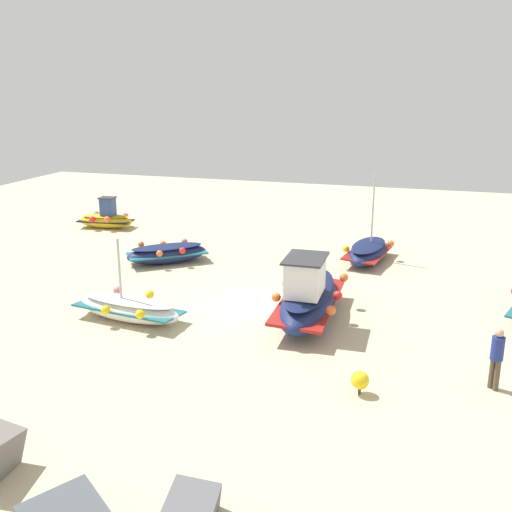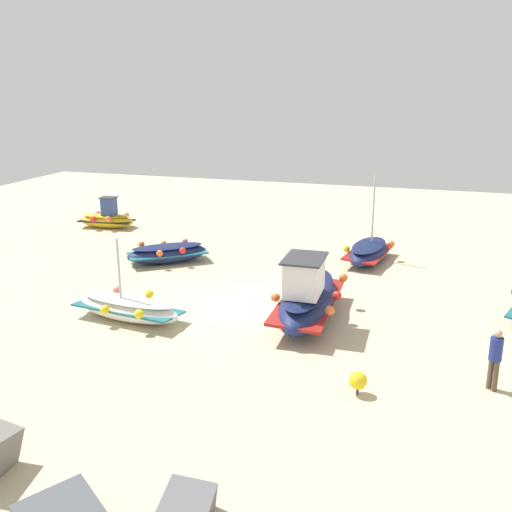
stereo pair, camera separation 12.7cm
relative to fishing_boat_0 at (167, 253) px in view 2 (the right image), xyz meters
The scene contains 9 objects.
ground_plane 6.37m from the fishing_boat_0, 144.73° to the left, with size 51.89×51.89×0.00m, color beige.
fishing_boat_0 is the anchor object (origin of this frame).
fishing_boat_1 8.48m from the fishing_boat_0, 147.84° to the left, with size 2.21×5.06×2.38m.
fishing_boat_2 6.42m from the fishing_boat_0, 104.09° to the left, with size 3.93×2.03×2.78m.
fishing_boat_3 8.71m from the fishing_boat_0, 161.83° to the right, with size 2.10×3.72×3.87m.
fishing_boat_5 7.68m from the fishing_boat_0, 39.71° to the right, with size 3.10×1.81×1.68m.
person_walking 14.72m from the fishing_boat_0, 149.02° to the left, with size 0.32×0.32×1.65m.
breakwater_rocks 15.68m from the fishing_boat_0, 107.00° to the left, with size 20.62×3.04×1.40m.
mooring_buoy_0 12.90m from the fishing_boat_0, 136.84° to the left, with size 0.46×0.46×0.61m.
Camera 2 is at (-5.70, 18.38, 7.44)m, focal length 41.17 mm.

